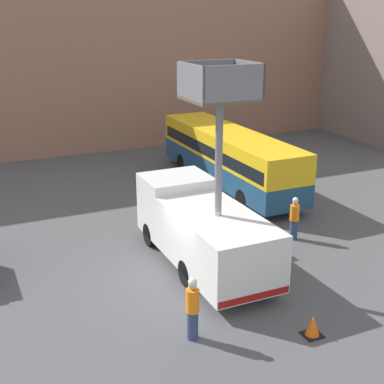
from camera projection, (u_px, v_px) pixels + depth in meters
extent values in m
plane|color=#4C4C4F|center=(181.00, 280.00, 18.41)|extent=(120.00, 120.00, 0.00)
cube|color=#936651|center=(45.00, 59.00, 36.52)|extent=(44.00, 10.00, 11.23)
cube|color=silver|center=(176.00, 204.00, 21.10)|extent=(2.55, 2.14, 2.30)
cube|color=silver|center=(217.00, 242.00, 18.10)|extent=(2.55, 4.99, 1.93)
cube|color=red|center=(254.00, 297.00, 16.26)|extent=(2.50, 0.10, 0.24)
cylinder|color=black|center=(150.00, 234.00, 21.02)|extent=(0.30, 0.91, 0.91)
cylinder|color=black|center=(202.00, 225.00, 21.90)|extent=(0.30, 0.91, 0.91)
cylinder|color=black|center=(187.00, 273.00, 17.95)|extent=(0.30, 0.91, 0.91)
cylinder|color=black|center=(245.00, 260.00, 18.84)|extent=(0.30, 0.91, 0.91)
cylinder|color=slate|center=(219.00, 160.00, 17.16)|extent=(0.24, 0.24, 3.84)
cube|color=brown|center=(220.00, 99.00, 16.53)|extent=(2.08, 1.86, 0.10)
cube|color=slate|center=(190.00, 81.00, 15.95)|extent=(0.08, 1.86, 1.05)
cube|color=slate|center=(248.00, 78.00, 16.73)|extent=(0.08, 1.86, 1.05)
cube|color=slate|center=(207.00, 77.00, 17.11)|extent=(2.08, 0.08, 1.05)
cube|color=slate|center=(234.00, 83.00, 15.57)|extent=(2.08, 0.08, 1.05)
cube|color=navy|center=(229.00, 168.00, 28.01)|extent=(2.52, 11.29, 1.11)
cube|color=yellow|center=(229.00, 145.00, 27.61)|extent=(2.52, 11.29, 1.36)
cube|color=black|center=(229.00, 148.00, 27.68)|extent=(2.54, 10.84, 0.60)
cylinder|color=black|center=(183.00, 162.00, 30.74)|extent=(0.30, 1.00, 1.00)
cylinder|color=black|center=(217.00, 158.00, 31.62)|extent=(0.30, 1.00, 1.00)
cylinder|color=black|center=(243.00, 200.00, 24.72)|extent=(0.30, 1.00, 1.00)
cylinder|color=black|center=(283.00, 193.00, 25.60)|extent=(0.30, 1.00, 1.00)
cylinder|color=navy|center=(193.00, 325.00, 15.02)|extent=(0.32, 0.32, 0.87)
cylinder|color=orange|center=(193.00, 300.00, 14.76)|extent=(0.38, 0.38, 0.69)
sphere|color=tan|center=(193.00, 286.00, 14.61)|extent=(0.24, 0.24, 0.24)
sphere|color=white|center=(193.00, 282.00, 14.58)|extent=(0.25, 0.25, 0.25)
cylinder|color=navy|center=(294.00, 230.00, 21.59)|extent=(0.32, 0.32, 0.82)
cylinder|color=orange|center=(295.00, 213.00, 21.36)|extent=(0.38, 0.38, 0.65)
sphere|color=tan|center=(295.00, 203.00, 21.22)|extent=(0.22, 0.22, 0.22)
sphere|color=white|center=(296.00, 200.00, 21.18)|extent=(0.23, 0.23, 0.23)
cube|color=black|center=(312.00, 335.00, 15.29)|extent=(0.54, 0.54, 0.03)
cone|color=#F25B0F|center=(313.00, 326.00, 15.19)|extent=(0.43, 0.43, 0.62)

